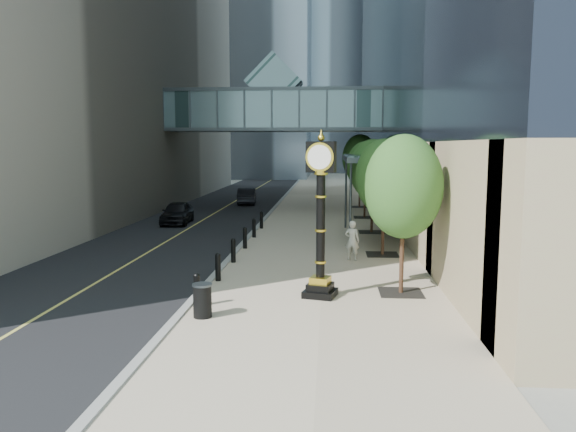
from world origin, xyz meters
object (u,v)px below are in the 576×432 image
Objects in this scene: street_clock at (321,228)px; pedestrian at (352,240)px; car_far at (247,196)px; car_near at (177,213)px; trash_bin at (202,301)px.

pedestrian is at bearing 93.04° from street_clock.
car_far is at bearing -58.53° from pedestrian.
car_near is 0.99× the size of car_far.
car_far is (-3.32, 31.10, 0.18)m from trash_bin.
street_clock is at bearing 97.42° from car_far.
street_clock is at bearing 90.55° from pedestrian.
pedestrian reaches higher than car_far.
street_clock reaches higher than pedestrian.
pedestrian is at bearing -50.09° from car_near.
car_near is at bearing -33.24° from pedestrian.
car_far is (-6.58, 28.66, -1.60)m from street_clock.
pedestrian is 24.14m from car_far.
car_far is at bearing 73.61° from car_near.
trash_bin is 0.22× the size of car_near.
pedestrian is 0.42× the size of car_near.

